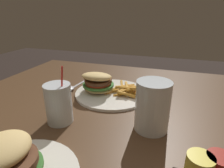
{
  "coord_description": "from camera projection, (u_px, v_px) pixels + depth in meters",
  "views": [
    {
      "loc": [
        -0.14,
        0.5,
        1.04
      ],
      "look_at": [
        0.07,
        -0.16,
        0.76
      ],
      "focal_mm": 30.0,
      "sensor_mm": 36.0,
      "label": 1
    }
  ],
  "objects": [
    {
      "name": "dining_table",
      "position": [
        118.0,
        143.0,
        0.64
      ],
      "size": [
        1.27,
        1.14,
        0.72
      ],
      "color": "#4C331E",
      "rests_on": "ground_plane"
    },
    {
      "name": "spoon",
      "position": [
        69.0,
        88.0,
        0.8
      ],
      "size": [
        0.05,
        0.19,
        0.02
      ],
      "rotation": [
        0.0,
        0.0,
        1.43
      ],
      "color": "silver",
      "rests_on": "dining_table"
    },
    {
      "name": "beer_glass",
      "position": [
        152.0,
        107.0,
        0.52
      ],
      "size": [
        0.1,
        0.1,
        0.14
      ],
      "color": "silver",
      "rests_on": "dining_table"
    },
    {
      "name": "meal_plate_near",
      "position": [
        106.0,
        87.0,
        0.75
      ],
      "size": [
        0.29,
        0.29,
        0.1
      ],
      "color": "silver",
      "rests_on": "dining_table"
    },
    {
      "name": "juice_glass",
      "position": [
        59.0,
        104.0,
        0.55
      ],
      "size": [
        0.08,
        0.08,
        0.18
      ],
      "color": "silver",
      "rests_on": "dining_table"
    }
  ]
}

